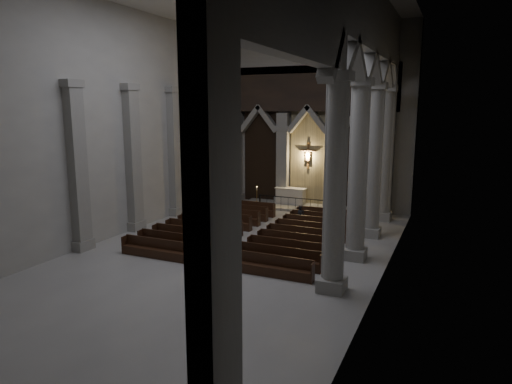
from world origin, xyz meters
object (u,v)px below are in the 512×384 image
altar (291,195)px  candle_stand_left (257,203)px  candle_stand_right (351,210)px  pews (255,233)px  altar_rail (295,202)px  worshipper (300,216)px

altar → candle_stand_left: candle_stand_left is taller
altar → candle_stand_right: (4.53, -1.40, -0.35)m
candle_stand_right → pews: size_ratio=0.13×
altar_rail → candle_stand_right: candle_stand_right is taller
altar_rail → candle_stand_left: size_ratio=3.27×
altar → pews: (1.04, -8.49, -0.42)m
candle_stand_left → pews: bearing=-67.0°
altar → worshipper: size_ratio=1.85×
pews → worshipper: worshipper is taller
altar → altar_rail: altar is taller
worshipper → pews: bearing=-133.5°
altar → candle_stand_left: size_ratio=1.36×
altar_rail → worshipper: bearing=-65.9°
candle_stand_right → worshipper: bearing=-120.0°
altar → altar_rail: 2.24m
altar_rail → candle_stand_right: 3.56m
altar → candle_stand_right: size_ratio=1.70×
candle_stand_left → altar_rail: bearing=1.6°
pews → altar_rail: bearing=90.0°
candle_stand_right → worshipper: 4.24m
altar → pews: altar is taller
altar → worshipper: 5.61m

